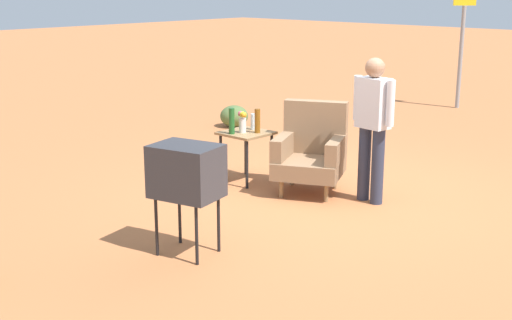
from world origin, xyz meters
TOP-DOWN VIEW (x-y plane):
  - ground_plane at (0.00, 0.00)m, footprint 60.00×60.00m
  - armchair at (-0.33, -0.01)m, footprint 1.02×1.03m
  - side_table at (-1.18, -0.23)m, footprint 0.56×0.56m
  - tv_on_stand at (0.06, -2.32)m, footprint 0.68×0.56m
  - person_standing at (0.42, 0.13)m, footprint 0.56×0.27m
  - road_sign at (-1.65, 6.42)m, footprint 0.33×0.33m
  - bottle_short_clear at (-1.22, -0.06)m, footprint 0.06×0.06m
  - bottle_tall_amber at (-1.04, -0.17)m, footprint 0.07×0.07m
  - bottle_wine_green at (-1.24, -0.43)m, footprint 0.07×0.07m
  - flower_vase at (-1.18, -0.29)m, footprint 0.14×0.10m
  - shrub_mid at (-3.64, 2.08)m, footprint 0.48×0.48m

SIDE VIEW (x-z plane):
  - ground_plane at x=0.00m, z-range 0.00..0.00m
  - shrub_mid at x=-3.64m, z-range 0.00..0.37m
  - armchair at x=-0.33m, z-range -0.03..1.03m
  - side_table at x=-1.18m, z-range 0.22..0.86m
  - bottle_short_clear at x=-1.22m, z-range 0.64..0.84m
  - tv_on_stand at x=0.06m, z-range 0.27..1.30m
  - flower_vase at x=-1.18m, z-range 0.65..0.92m
  - bottle_tall_amber at x=-1.04m, z-range 0.64..0.94m
  - bottle_wine_green at x=-1.24m, z-range 0.64..0.96m
  - person_standing at x=0.42m, z-range 0.12..1.76m
  - road_sign at x=-1.65m, z-range 0.16..2.60m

